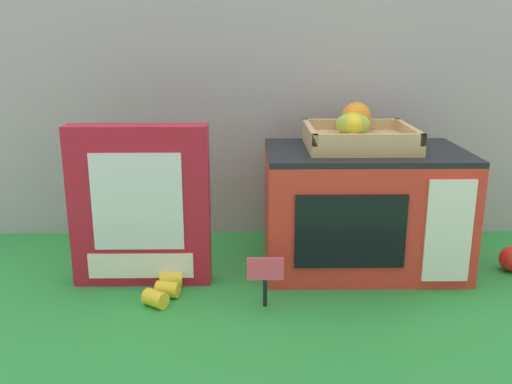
{
  "coord_description": "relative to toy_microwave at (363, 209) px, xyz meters",
  "views": [
    {
      "loc": [
        -0.06,
        -1.15,
        0.51
      ],
      "look_at": [
        -0.04,
        0.01,
        0.18
      ],
      "focal_mm": 39.89,
      "sensor_mm": 36.0,
      "label": 1
    }
  ],
  "objects": [
    {
      "name": "ground_plane",
      "position": [
        -0.19,
        -0.05,
        -0.13
      ],
      "size": [
        1.7,
        1.7,
        0.0
      ],
      "primitive_type": "plane",
      "color": "green",
      "rests_on": "ground"
    },
    {
      "name": "toy_microwave",
      "position": [
        0.0,
        0.0,
        0.0
      ],
      "size": [
        0.43,
        0.27,
        0.27
      ],
      "color": "red",
      "rests_on": "ground"
    },
    {
      "name": "loose_toy_apple",
      "position": [
        0.33,
        -0.04,
        -0.1
      ],
      "size": [
        0.06,
        0.06,
        0.06
      ],
      "primitive_type": "sphere",
      "color": "red",
      "rests_on": "ground"
    },
    {
      "name": "food_groups_crate",
      "position": [
        -0.01,
        0.04,
        0.16
      ],
      "size": [
        0.23,
        0.22,
        0.09
      ],
      "color": "tan",
      "rests_on": "toy_microwave"
    },
    {
      "name": "display_back_panel",
      "position": [
        -0.19,
        0.23,
        0.23
      ],
      "size": [
        1.61,
        0.03,
        0.72
      ],
      "primitive_type": "cube",
      "color": "#A0A3A8",
      "rests_on": "ground"
    },
    {
      "name": "cookie_set_box",
      "position": [
        -0.47,
        -0.08,
        0.03
      ],
      "size": [
        0.28,
        0.06,
        0.33
      ],
      "color": "#B2192D",
      "rests_on": "ground"
    },
    {
      "name": "loose_toy_banana",
      "position": [
        -0.42,
        -0.16,
        -0.12
      ],
      "size": [
        0.07,
        0.13,
        0.03
      ],
      "color": "yellow",
      "rests_on": "ground"
    },
    {
      "name": "price_sign",
      "position": [
        -0.22,
        -0.2,
        -0.07
      ],
      "size": [
        0.07,
        0.01,
        0.1
      ],
      "color": "black",
      "rests_on": "ground"
    }
  ]
}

